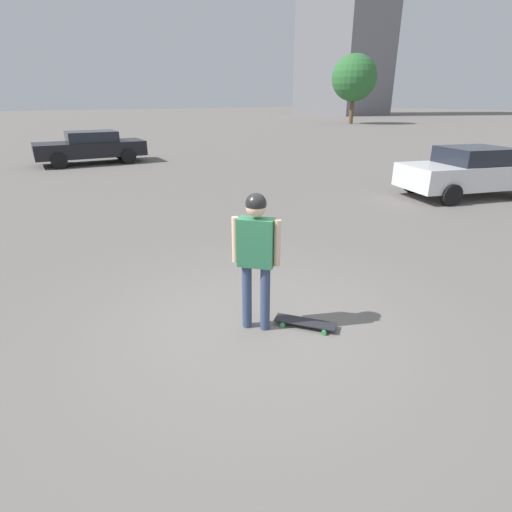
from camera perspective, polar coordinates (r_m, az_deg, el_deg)
name	(u,v)px	position (r m, az deg, el deg)	size (l,w,h in m)	color
ground_plane	(256,327)	(5.31, 0.00, -10.11)	(220.00, 220.00, 0.00)	slate
person	(256,247)	(4.81, 0.00, 1.32)	(0.43, 0.49, 1.78)	#38476B
skateboard	(305,322)	(5.33, 7.02, -9.38)	(0.61, 0.78, 0.08)	#232328
car_parked_near	(469,172)	(13.79, 28.17, 10.59)	(4.38, 3.12, 1.46)	silver
car_parked_far	(91,147)	(20.21, -22.52, 14.24)	(4.88, 2.55, 1.42)	black
tree_distant	(354,78)	(50.58, 13.87, 23.47)	(5.05, 5.05, 7.47)	brown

